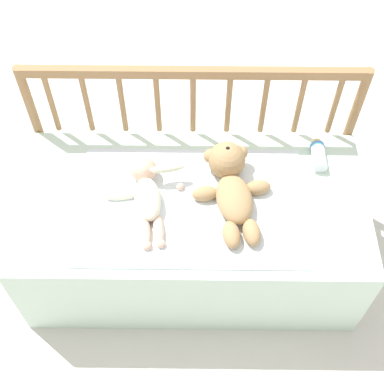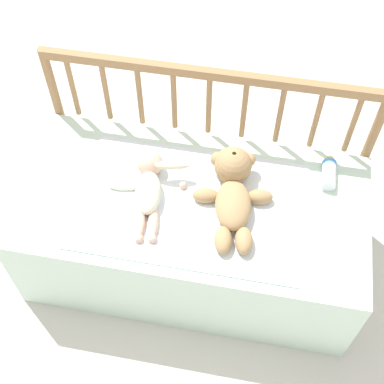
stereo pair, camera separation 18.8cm
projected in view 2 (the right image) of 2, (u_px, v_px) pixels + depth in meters
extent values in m
plane|color=silver|center=(192.00, 258.00, 2.29)|extent=(12.00, 12.00, 0.00)
cube|color=silver|center=(192.00, 231.00, 2.11)|extent=(1.28, 0.64, 0.44)
cylinder|color=#997047|center=(62.00, 120.00, 2.25)|extent=(0.04, 0.04, 0.76)
cylinder|color=#997047|center=(362.00, 162.00, 2.11)|extent=(0.04, 0.04, 0.76)
cube|color=#997047|center=(210.00, 74.00, 1.89)|extent=(1.24, 0.03, 0.04)
cylinder|color=#997047|center=(73.00, 88.00, 2.07)|extent=(0.02, 0.02, 0.28)
cylinder|color=#997047|center=(106.00, 92.00, 2.06)|extent=(0.02, 0.02, 0.28)
cylinder|color=#997047|center=(140.00, 97.00, 2.04)|extent=(0.02, 0.02, 0.28)
cylinder|color=#997047|center=(174.00, 101.00, 2.03)|extent=(0.02, 0.02, 0.28)
cylinder|color=#997047|center=(209.00, 106.00, 2.02)|extent=(0.02, 0.02, 0.28)
cylinder|color=#997047|center=(244.00, 110.00, 2.00)|extent=(0.02, 0.02, 0.28)
cylinder|color=#997047|center=(280.00, 115.00, 1.99)|extent=(0.02, 0.02, 0.28)
cylinder|color=#997047|center=(316.00, 120.00, 1.97)|extent=(0.02, 0.02, 0.28)
cylinder|color=#997047|center=(353.00, 125.00, 1.96)|extent=(0.02, 0.02, 0.28)
cube|color=white|center=(191.00, 205.00, 1.92)|extent=(0.82, 0.52, 0.01)
ellipsoid|color=tan|center=(233.00, 205.00, 1.87)|extent=(0.16, 0.23, 0.09)
sphere|color=tan|center=(233.00, 165.00, 1.94)|extent=(0.14, 0.14, 0.14)
sphere|color=tan|center=(234.00, 159.00, 1.91)|extent=(0.06, 0.06, 0.06)
sphere|color=black|center=(234.00, 154.00, 1.89)|extent=(0.02, 0.02, 0.02)
sphere|color=tan|center=(218.00, 159.00, 1.95)|extent=(0.06, 0.06, 0.06)
sphere|color=tan|center=(248.00, 160.00, 1.95)|extent=(0.06, 0.06, 0.06)
ellipsoid|color=tan|center=(206.00, 196.00, 1.91)|extent=(0.10, 0.07, 0.06)
ellipsoid|color=tan|center=(260.00, 197.00, 1.91)|extent=(0.10, 0.07, 0.06)
ellipsoid|color=tan|center=(223.00, 240.00, 1.80)|extent=(0.08, 0.11, 0.06)
ellipsoid|color=tan|center=(244.00, 241.00, 1.80)|extent=(0.08, 0.11, 0.06)
ellipsoid|color=#EAEACC|center=(148.00, 193.00, 1.91)|extent=(0.12, 0.20, 0.08)
sphere|color=beige|center=(150.00, 163.00, 1.97)|extent=(0.10, 0.10, 0.10)
ellipsoid|color=#EAEACC|center=(126.00, 186.00, 1.95)|extent=(0.13, 0.05, 0.03)
ellipsoid|color=#EAEACC|center=(172.00, 165.00, 1.93)|extent=(0.13, 0.05, 0.03)
sphere|color=beige|center=(116.00, 185.00, 1.96)|extent=(0.03, 0.03, 0.03)
sphere|color=beige|center=(183.00, 185.00, 1.95)|extent=(0.03, 0.03, 0.03)
ellipsoid|color=beige|center=(140.00, 222.00, 1.86)|extent=(0.06, 0.13, 0.04)
ellipsoid|color=beige|center=(153.00, 222.00, 1.86)|extent=(0.06, 0.13, 0.04)
sphere|color=beige|center=(139.00, 239.00, 1.82)|extent=(0.03, 0.03, 0.03)
sphere|color=beige|center=(152.00, 239.00, 1.82)|extent=(0.03, 0.03, 0.03)
cylinder|color=white|center=(329.00, 175.00, 1.97)|extent=(0.05, 0.11, 0.05)
cylinder|color=#4C99D8|center=(329.00, 164.00, 2.00)|extent=(0.05, 0.02, 0.05)
sphere|color=#EAC67F|center=(329.00, 161.00, 2.01)|extent=(0.04, 0.04, 0.04)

